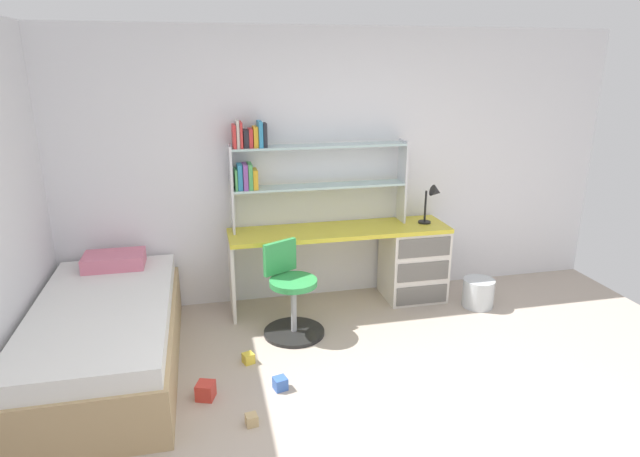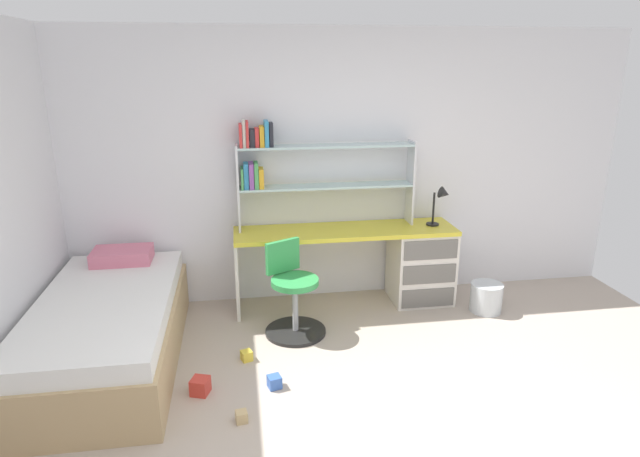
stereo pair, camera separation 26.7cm
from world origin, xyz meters
name	(u,v)px [view 1 (the left image)]	position (x,y,z in m)	size (l,w,h in m)	color
room_shell	(184,211)	(-1.24, 1.25, 1.27)	(5.84, 6.01, 2.55)	silver
desk	(395,258)	(0.66, 2.23, 0.42)	(2.06, 0.51, 0.76)	gold
bookshelf_hutch	(290,165)	(-0.33, 2.37, 1.35)	(1.63, 0.22, 1.00)	silver
desk_lamp	(434,198)	(1.01, 2.20, 1.01)	(0.20, 0.17, 0.38)	black
swivel_chair	(291,299)	(-0.44, 1.75, 0.31)	(0.52, 0.52, 0.79)	black
bed_platform	(105,337)	(-1.89, 1.48, 0.27)	(1.02, 2.03, 0.67)	tan
waste_bin	(478,293)	(1.38, 1.88, 0.14)	(0.29, 0.29, 0.27)	silver
toy_block_red_0	(206,391)	(-1.18, 0.95, 0.06)	(0.12, 0.12, 0.12)	red
toy_block_blue_1	(280,383)	(-0.66, 0.94, 0.05)	(0.09, 0.09, 0.09)	#3860B7
toy_block_yellow_2	(248,358)	(-0.85, 1.34, 0.04)	(0.08, 0.08, 0.08)	gold
toy_block_natural_3	(252,420)	(-0.90, 0.59, 0.04)	(0.07, 0.07, 0.07)	tan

